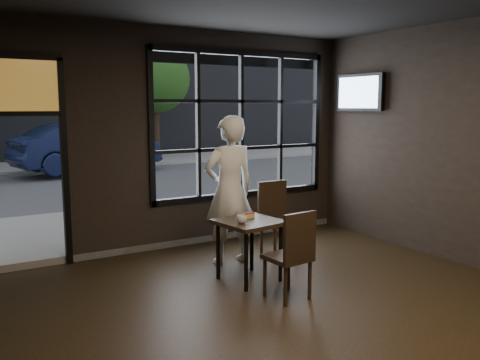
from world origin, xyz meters
TOP-DOWN VIEW (x-y plane):
  - floor at (0.00, 0.00)m, footprint 6.00×7.00m
  - window_frame at (1.20, 3.50)m, footprint 3.06×0.12m
  - stained_transom at (-2.10, 3.50)m, footprint 1.20×0.06m
  - street_asphalt at (0.00, 24.00)m, footprint 60.00×41.00m
  - cafe_table at (0.22, 1.68)m, footprint 0.78×0.78m
  - chair_near at (0.27, 0.98)m, footprint 0.46×0.46m
  - chair_window at (1.09, 2.28)m, footprint 0.48×0.48m
  - man at (0.36, 2.40)m, footprint 0.73×0.48m
  - hotdog at (0.26, 1.79)m, footprint 0.21×0.10m
  - cup at (0.06, 1.60)m, footprint 0.15×0.15m
  - tv at (2.93, 2.70)m, footprint 0.11×0.99m
  - navy_car at (1.12, 12.63)m, footprint 4.69×2.36m
  - tree_right at (4.38, 15.06)m, footprint 2.58×2.58m

SIDE VIEW (x-z plane):
  - street_asphalt at x=0.00m, z-range -0.04..0.00m
  - floor at x=0.00m, z-range -0.02..0.00m
  - cafe_table at x=0.22m, z-range 0.00..0.75m
  - chair_near at x=0.27m, z-range 0.00..0.99m
  - chair_window at x=1.09m, z-range 0.00..1.05m
  - hotdog at x=0.26m, z-range 0.74..0.80m
  - cup at x=0.06m, z-range 0.74..0.84m
  - navy_car at x=1.12m, z-range 0.10..1.58m
  - man at x=0.36m, z-range 0.00..1.98m
  - window_frame at x=1.20m, z-range 0.66..2.94m
  - tv at x=2.93m, z-range 2.02..2.60m
  - stained_transom at x=-2.10m, z-range 2.00..2.70m
  - tree_right at x=4.38m, z-range 0.90..5.31m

